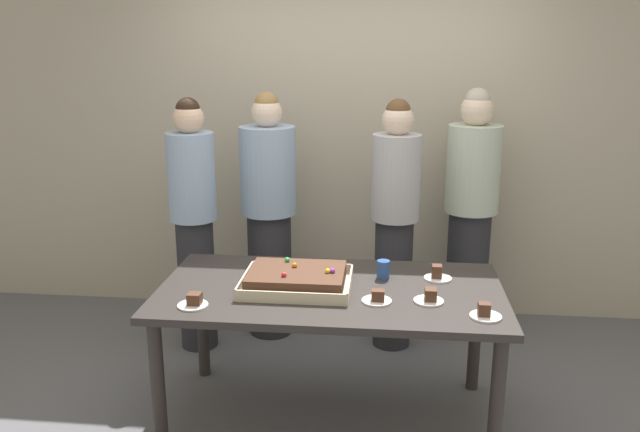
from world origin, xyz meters
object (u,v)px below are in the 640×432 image
object	(u,v)px
sheet_cake	(297,279)
person_striped_tie_right	(471,210)
party_table	(330,303)
plated_slice_near_right	(377,298)
person_far_right_suit	(194,221)
plated_slice_far_left	(485,313)
plated_slice_far_right	(437,275)
plated_slice_near_left	(194,302)
drink_cup_nearest	(383,269)
person_green_shirt_behind	(395,221)
plated_slice_center_front	(430,298)
person_serving_front	(269,214)

from	to	relation	value
sheet_cake	person_striped_tie_right	world-z (taller)	person_striped_tie_right
party_table	plated_slice_near_right	distance (m)	0.31
party_table	person_far_right_suit	bearing A→B (deg)	140.76
plated_slice_far_left	plated_slice_far_right	size ratio (longest dim) A/B	1.00
plated_slice_near_left	drink_cup_nearest	bearing A→B (deg)	27.83
sheet_cake	person_striped_tie_right	xyz separation A→B (m)	(1.04, 1.23, 0.08)
plated_slice_far_left	drink_cup_nearest	world-z (taller)	drink_cup_nearest
party_table	sheet_cake	distance (m)	0.22
person_striped_tie_right	person_green_shirt_behind	bearing A→B (deg)	-21.79
plated_slice_near_left	plated_slice_near_right	size ratio (longest dim) A/B	1.00
sheet_cake	party_table	bearing A→B (deg)	2.95
plated_slice_near_left	drink_cup_nearest	xyz separation A→B (m)	(0.92, 0.48, 0.03)
sheet_cake	person_striped_tie_right	size ratio (longest dim) A/B	0.33
party_table	plated_slice_far_left	bearing A→B (deg)	-21.32
party_table	drink_cup_nearest	xyz separation A→B (m)	(0.27, 0.18, 0.14)
plated_slice_near_left	person_green_shirt_behind	bearing A→B (deg)	51.71
person_green_shirt_behind	person_far_right_suit	bearing A→B (deg)	-54.82
plated_slice_near_right	plated_slice_center_front	world-z (taller)	plated_slice_center_front
plated_slice_far_left	drink_cup_nearest	bearing A→B (deg)	135.45
plated_slice_far_right	sheet_cake	bearing A→B (deg)	-164.84
plated_slice_far_left	person_striped_tie_right	size ratio (longest dim) A/B	0.09
drink_cup_nearest	person_serving_front	size ratio (longest dim) A/B	0.06
party_table	person_serving_front	world-z (taller)	person_serving_front
plated_slice_near_left	person_serving_front	distance (m)	1.36
plated_slice_center_front	person_far_right_suit	distance (m)	1.74
party_table	person_green_shirt_behind	world-z (taller)	person_green_shirt_behind
plated_slice_far_left	person_green_shirt_behind	world-z (taller)	person_green_shirt_behind
plated_slice_near_left	person_green_shirt_behind	xyz separation A→B (m)	(0.98, 1.25, 0.09)
plated_slice_center_front	person_serving_front	bearing A→B (deg)	130.88
person_green_shirt_behind	person_striped_tie_right	bearing A→B (deg)	146.53
sheet_cake	plated_slice_far_left	world-z (taller)	sheet_cake
party_table	plated_slice_near_left	bearing A→B (deg)	-154.63
person_far_right_suit	plated_slice_near_left	bearing A→B (deg)	-28.34
plated_slice_far_left	person_green_shirt_behind	size ratio (longest dim) A/B	0.09
party_table	plated_slice_near_right	size ratio (longest dim) A/B	12.01
drink_cup_nearest	person_green_shirt_behind	bearing A→B (deg)	85.07
drink_cup_nearest	person_far_right_suit	size ratio (longest dim) A/B	0.06
sheet_cake	person_serving_front	bearing A→B (deg)	107.80
plated_slice_center_front	plated_slice_near_left	bearing A→B (deg)	-171.51
plated_slice_far_left	plated_slice_center_front	xyz separation A→B (m)	(-0.25, 0.16, 0.00)
plated_slice_far_left	plated_slice_far_right	bearing A→B (deg)	111.03
plated_slice_near_left	person_green_shirt_behind	world-z (taller)	person_green_shirt_behind
party_table	person_serving_front	bearing A→B (deg)	116.23
party_table	plated_slice_far_left	distance (m)	0.82
person_striped_tie_right	plated_slice_far_right	bearing A→B (deg)	24.26
plated_slice_near_right	person_striped_tie_right	bearing A→B (deg)	66.08
drink_cup_nearest	person_serving_front	bearing A→B (deg)	132.26
person_serving_front	person_green_shirt_behind	distance (m)	0.86
sheet_cake	drink_cup_nearest	size ratio (longest dim) A/B	5.68
party_table	plated_slice_near_left	xyz separation A→B (m)	(-0.64, -0.31, 0.11)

